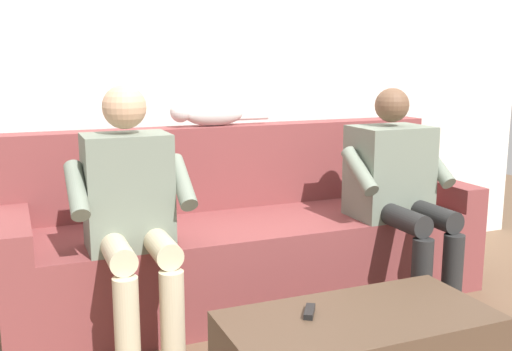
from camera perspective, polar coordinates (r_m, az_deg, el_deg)
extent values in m
cube|color=silver|center=(3.53, -3.80, 10.71)|extent=(4.51, 0.06, 2.49)
cube|color=brown|center=(3.13, 0.15, -8.41)|extent=(2.17, 0.60, 0.45)
cube|color=brown|center=(3.40, -2.34, -2.77)|extent=(2.46, 0.17, 0.91)
cube|color=brown|center=(3.69, 17.06, -4.80)|extent=(0.15, 0.60, 0.58)
cube|color=brown|center=(2.89, -21.88, -9.48)|extent=(0.15, 0.60, 0.58)
cube|color=slate|center=(3.20, 12.62, 0.37)|extent=(0.39, 0.30, 0.48)
sphere|color=brown|center=(3.16, 12.88, 6.58)|extent=(0.18, 0.18, 0.18)
cylinder|color=black|center=(3.13, 16.03, -3.50)|extent=(0.11, 0.42, 0.11)
cylinder|color=black|center=(3.02, 13.34, -3.87)|extent=(0.11, 0.42, 0.11)
cylinder|color=black|center=(3.05, 18.22, -9.45)|extent=(0.10, 0.10, 0.45)
cylinder|color=black|center=(2.95, 15.51, -10.06)|extent=(0.10, 0.10, 0.45)
cylinder|color=slate|center=(3.27, 16.79, 0.99)|extent=(0.08, 0.27, 0.22)
cylinder|color=slate|center=(3.00, 9.87, 0.44)|extent=(0.08, 0.27, 0.22)
cube|color=slate|center=(2.65, -12.17, -1.51)|extent=(0.36, 0.25, 0.50)
sphere|color=tan|center=(2.59, -12.49, 6.41)|extent=(0.19, 0.19, 0.19)
cylinder|color=#C6B793|center=(2.54, -9.21, -6.55)|extent=(0.11, 0.37, 0.11)
cylinder|color=#C6B793|center=(2.51, -13.24, -6.94)|extent=(0.11, 0.37, 0.11)
cylinder|color=#C6B793|center=(2.47, -7.98, -13.96)|extent=(0.10, 0.10, 0.45)
cylinder|color=#C6B793|center=(2.44, -12.21, -14.47)|extent=(0.10, 0.10, 0.45)
cylinder|color=slate|center=(2.61, -7.12, -0.60)|extent=(0.08, 0.27, 0.22)
cylinder|color=slate|center=(2.53, -16.78, -1.34)|extent=(0.08, 0.27, 0.22)
ellipsoid|color=silver|center=(3.29, -4.02, 5.89)|extent=(0.34, 0.12, 0.13)
sphere|color=silver|center=(3.23, -7.25, 6.04)|extent=(0.11, 0.11, 0.11)
cone|color=silver|center=(3.26, -7.31, 6.86)|extent=(0.04, 0.04, 0.03)
cone|color=silver|center=(3.20, -7.04, 6.80)|extent=(0.04, 0.04, 0.03)
cylinder|color=silver|center=(3.37, -0.30, 5.59)|extent=(0.18, 0.03, 0.03)
cube|color=black|center=(2.26, 5.13, -12.84)|extent=(0.09, 0.11, 0.02)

